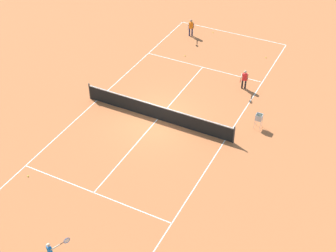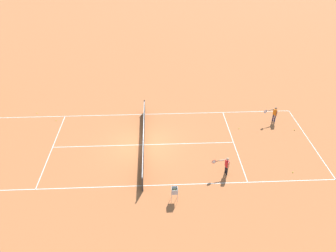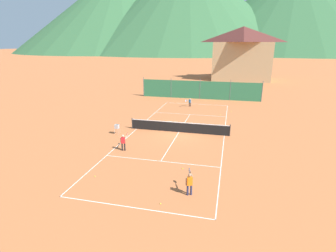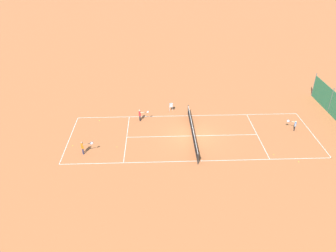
{
  "view_description": "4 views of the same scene",
  "coord_description": "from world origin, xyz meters",
  "px_view_note": "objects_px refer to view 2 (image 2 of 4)",
  "views": [
    {
      "loc": [
        -10.06,
        18.51,
        16.01
      ],
      "look_at": [
        -1.48,
        1.6,
        1.15
      ],
      "focal_mm": 50.0,
      "sensor_mm": 36.0,
      "label": 1
    },
    {
      "loc": [
        -18.55,
        -0.85,
        14.0
      ],
      "look_at": [
        1.3,
        -1.77,
        0.68
      ],
      "focal_mm": 35.0,
      "sensor_mm": 36.0,
      "label": 2
    },
    {
      "loc": [
        4.36,
        -22.38,
        7.83
      ],
      "look_at": [
        -0.91,
        -0.5,
        0.68
      ],
      "focal_mm": 28.0,
      "sensor_mm": 36.0,
      "label": 3
    },
    {
      "loc": [
        26.92,
        -3.46,
        17.12
      ],
      "look_at": [
        -0.74,
        -2.35,
        0.74
      ],
      "focal_mm": 35.0,
      "sensor_mm": 36.0,
      "label": 4
    }
  ],
  "objects_px": {
    "ball_hopper": "(174,191)",
    "tennis_ball_near_corner": "(239,129)",
    "player_near_baseline": "(226,165)",
    "tennis_ball_by_net_right": "(294,130)",
    "tennis_ball_alley_left": "(56,120)",
    "player_near_service": "(274,113)",
    "tennis_ball_far_corner": "(293,172)",
    "tennis_ball_service_box": "(37,113)",
    "tennis_net": "(144,139)"
  },
  "relations": [
    {
      "from": "player_near_baseline",
      "to": "ball_hopper",
      "type": "height_order",
      "value": "player_near_baseline"
    },
    {
      "from": "ball_hopper",
      "to": "tennis_net",
      "type": "bearing_deg",
      "value": 19.02
    },
    {
      "from": "tennis_ball_service_box",
      "to": "tennis_ball_alley_left",
      "type": "xyz_separation_m",
      "value": [
        -1.14,
        -1.82,
        0.0
      ]
    },
    {
      "from": "tennis_ball_alley_left",
      "to": "tennis_ball_far_corner",
      "type": "xyz_separation_m",
      "value": [
        -6.83,
        -16.44,
        0.0
      ]
    },
    {
      "from": "tennis_ball_service_box",
      "to": "player_near_service",
      "type": "bearing_deg",
      "value": -96.16
    },
    {
      "from": "tennis_ball_service_box",
      "to": "tennis_ball_near_corner",
      "type": "bearing_deg",
      "value": -100.44
    },
    {
      "from": "player_near_service",
      "to": "tennis_ball_alley_left",
      "type": "xyz_separation_m",
      "value": [
        0.89,
        17.03,
        -0.72
      ]
    },
    {
      "from": "tennis_ball_near_corner",
      "to": "ball_hopper",
      "type": "bearing_deg",
      "value": 142.48
    },
    {
      "from": "tennis_ball_by_net_right",
      "to": "tennis_ball_far_corner",
      "type": "height_order",
      "value": "same"
    },
    {
      "from": "tennis_net",
      "to": "tennis_ball_by_net_right",
      "type": "bearing_deg",
      "value": -83.45
    },
    {
      "from": "tennis_ball_by_net_right",
      "to": "ball_hopper",
      "type": "xyz_separation_m",
      "value": [
        -6.6,
        9.48,
        0.62
      ]
    },
    {
      "from": "player_near_baseline",
      "to": "tennis_ball_far_corner",
      "type": "distance_m",
      "value": 4.37
    },
    {
      "from": "player_near_service",
      "to": "tennis_ball_far_corner",
      "type": "bearing_deg",
      "value": 174.33
    },
    {
      "from": "tennis_ball_service_box",
      "to": "ball_hopper",
      "type": "relative_size",
      "value": 0.07
    },
    {
      "from": "tennis_ball_service_box",
      "to": "tennis_ball_far_corner",
      "type": "relative_size",
      "value": 1.0
    },
    {
      "from": "tennis_net",
      "to": "player_near_service",
      "type": "distance_m",
      "value": 10.39
    },
    {
      "from": "tennis_net",
      "to": "tennis_ball_far_corner",
      "type": "relative_size",
      "value": 139.09
    },
    {
      "from": "tennis_ball_service_box",
      "to": "tennis_ball_alley_left",
      "type": "bearing_deg",
      "value": -122.19
    },
    {
      "from": "tennis_net",
      "to": "ball_hopper",
      "type": "bearing_deg",
      "value": -160.98
    },
    {
      "from": "tennis_net",
      "to": "tennis_ball_service_box",
      "type": "bearing_deg",
      "value": 62.3
    },
    {
      "from": "tennis_ball_far_corner",
      "to": "ball_hopper",
      "type": "xyz_separation_m",
      "value": [
        -1.93,
        7.65,
        0.62
      ]
    },
    {
      "from": "player_near_baseline",
      "to": "tennis_ball_service_box",
      "type": "relative_size",
      "value": 19.27
    },
    {
      "from": "tennis_ball_alley_left",
      "to": "player_near_service",
      "type": "bearing_deg",
      "value": -92.99
    },
    {
      "from": "tennis_net",
      "to": "ball_hopper",
      "type": "relative_size",
      "value": 10.31
    },
    {
      "from": "tennis_net",
      "to": "player_near_baseline",
      "type": "bearing_deg",
      "value": -122.3
    },
    {
      "from": "ball_hopper",
      "to": "tennis_ball_near_corner",
      "type": "bearing_deg",
      "value": -37.52
    },
    {
      "from": "tennis_ball_by_net_right",
      "to": "ball_hopper",
      "type": "relative_size",
      "value": 0.07
    },
    {
      "from": "tennis_ball_service_box",
      "to": "tennis_ball_far_corner",
      "type": "bearing_deg",
      "value": -113.61
    },
    {
      "from": "tennis_ball_far_corner",
      "to": "ball_hopper",
      "type": "bearing_deg",
      "value": 104.19
    },
    {
      "from": "tennis_ball_near_corner",
      "to": "ball_hopper",
      "type": "relative_size",
      "value": 0.07
    },
    {
      "from": "tennis_ball_near_corner",
      "to": "tennis_ball_by_net_right",
      "type": "height_order",
      "value": "same"
    },
    {
      "from": "tennis_ball_by_net_right",
      "to": "tennis_ball_far_corner",
      "type": "xyz_separation_m",
      "value": [
        -4.67,
        1.84,
        0.0
      ]
    },
    {
      "from": "player_near_baseline",
      "to": "tennis_ball_by_net_right",
      "type": "distance_m",
      "value": 7.69
    },
    {
      "from": "tennis_ball_alley_left",
      "to": "tennis_ball_service_box",
      "type": "bearing_deg",
      "value": 57.81
    },
    {
      "from": "tennis_ball_by_net_right",
      "to": "tennis_ball_alley_left",
      "type": "height_order",
      "value": "same"
    },
    {
      "from": "tennis_ball_service_box",
      "to": "ball_hopper",
      "type": "distance_m",
      "value": 14.53
    },
    {
      "from": "player_near_service",
      "to": "ball_hopper",
      "type": "xyz_separation_m",
      "value": [
        -7.88,
        8.24,
        -0.09
      ]
    },
    {
      "from": "tennis_net",
      "to": "tennis_ball_near_corner",
      "type": "relative_size",
      "value": 139.09
    },
    {
      "from": "player_near_baseline",
      "to": "tennis_ball_near_corner",
      "type": "bearing_deg",
      "value": -22.22
    },
    {
      "from": "tennis_ball_by_net_right",
      "to": "player_near_baseline",
      "type": "bearing_deg",
      "value": 126.6
    },
    {
      "from": "tennis_ball_near_corner",
      "to": "tennis_ball_far_corner",
      "type": "bearing_deg",
      "value": -155.5
    },
    {
      "from": "tennis_net",
      "to": "player_near_service",
      "type": "relative_size",
      "value": 7.15
    },
    {
      "from": "player_near_service",
      "to": "tennis_ball_near_corner",
      "type": "height_order",
      "value": "player_near_service"
    },
    {
      "from": "player_near_service",
      "to": "tennis_ball_far_corner",
      "type": "distance_m",
      "value": 6.01
    },
    {
      "from": "tennis_ball_service_box",
      "to": "tennis_ball_by_net_right",
      "type": "bearing_deg",
      "value": -99.36
    },
    {
      "from": "tennis_net",
      "to": "player_near_service",
      "type": "xyz_separation_m",
      "value": [
        2.57,
        -10.07,
        0.25
      ]
    },
    {
      "from": "player_near_baseline",
      "to": "tennis_ball_far_corner",
      "type": "bearing_deg",
      "value": -91.38
    },
    {
      "from": "player_near_service",
      "to": "tennis_ball_alley_left",
      "type": "relative_size",
      "value": 19.45
    },
    {
      "from": "tennis_ball_by_net_right",
      "to": "ball_hopper",
      "type": "height_order",
      "value": "ball_hopper"
    },
    {
      "from": "player_near_service",
      "to": "tennis_ball_far_corner",
      "type": "relative_size",
      "value": 19.45
    }
  ]
}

